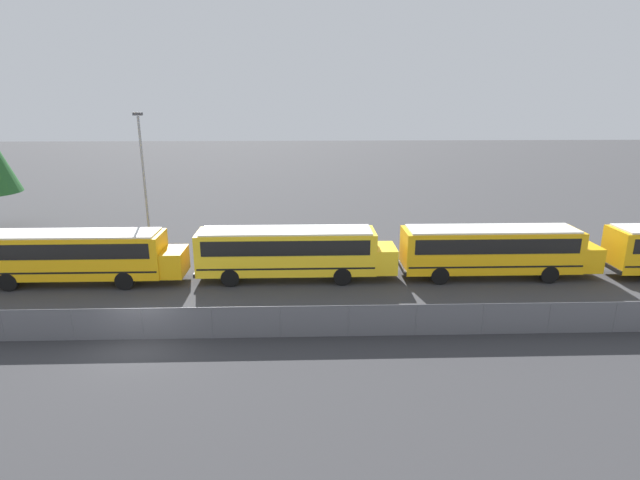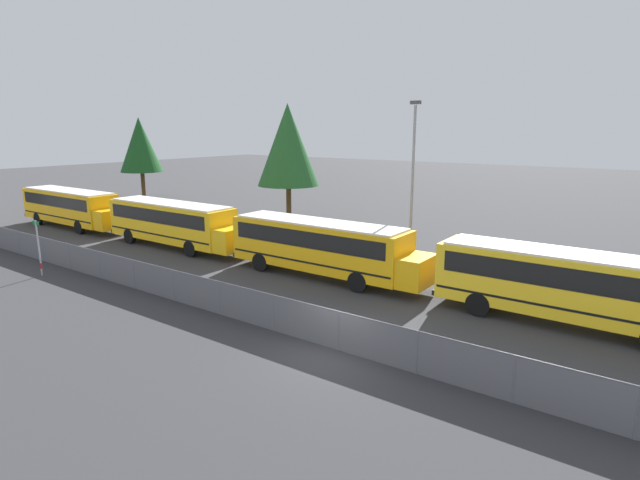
{
  "view_description": "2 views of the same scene",
  "coord_description": "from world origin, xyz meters",
  "px_view_note": "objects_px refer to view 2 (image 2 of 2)",
  "views": [
    {
      "loc": [
        7.19,
        -20.31,
        10.45
      ],
      "look_at": [
        8.09,
        7.73,
        2.27
      ],
      "focal_mm": 28.0,
      "sensor_mm": 36.0,
      "label": 1
    },
    {
      "loc": [
        9.17,
        -13.98,
        7.82
      ],
      "look_at": [
        -5.57,
        6.65,
        2.15
      ],
      "focal_mm": 28.0,
      "sensor_mm": 36.0,
      "label": 2
    }
  ],
  "objects_px": {
    "school_bus_1": "(173,221)",
    "tree_0": "(140,145)",
    "school_bus_0": "(71,205)",
    "school_bus_3": "(575,283)",
    "street_sign": "(39,247)",
    "light_pole": "(413,176)",
    "tree_1": "(288,145)",
    "school_bus_2": "(322,244)"
  },
  "relations": [
    {
      "from": "school_bus_1",
      "to": "tree_0",
      "type": "xyz_separation_m",
      "value": [
        -22.06,
        13.33,
        4.24
      ]
    },
    {
      "from": "school_bus_0",
      "to": "school_bus_3",
      "type": "height_order",
      "value": "same"
    },
    {
      "from": "street_sign",
      "to": "light_pole",
      "type": "distance_m",
      "value": 21.16
    },
    {
      "from": "street_sign",
      "to": "tree_0",
      "type": "relative_size",
      "value": 0.34
    },
    {
      "from": "tree_1",
      "to": "school_bus_2",
      "type": "bearing_deg",
      "value": -45.03
    },
    {
      "from": "school_bus_0",
      "to": "street_sign",
      "type": "height_order",
      "value": "street_sign"
    },
    {
      "from": "school_bus_1",
      "to": "street_sign",
      "type": "relative_size",
      "value": 3.78
    },
    {
      "from": "school_bus_0",
      "to": "tree_0",
      "type": "distance_m",
      "value": 17.28
    },
    {
      "from": "school_bus_2",
      "to": "light_pole",
      "type": "height_order",
      "value": "light_pole"
    },
    {
      "from": "school_bus_1",
      "to": "school_bus_2",
      "type": "height_order",
      "value": "same"
    },
    {
      "from": "school_bus_0",
      "to": "school_bus_2",
      "type": "bearing_deg",
      "value": 1.04
    },
    {
      "from": "light_pole",
      "to": "tree_0",
      "type": "bearing_deg",
      "value": 168.91
    },
    {
      "from": "light_pole",
      "to": "school_bus_3",
      "type": "bearing_deg",
      "value": -30.3
    },
    {
      "from": "school_bus_1",
      "to": "light_pole",
      "type": "distance_m",
      "value": 15.97
    },
    {
      "from": "school_bus_1",
      "to": "tree_1",
      "type": "distance_m",
      "value": 13.04
    },
    {
      "from": "school_bus_3",
      "to": "light_pole",
      "type": "relative_size",
      "value": 1.23
    },
    {
      "from": "school_bus_1",
      "to": "school_bus_2",
      "type": "relative_size",
      "value": 1.0
    },
    {
      "from": "school_bus_1",
      "to": "school_bus_2",
      "type": "distance_m",
      "value": 12.08
    },
    {
      "from": "school_bus_0",
      "to": "school_bus_2",
      "type": "height_order",
      "value": "same"
    },
    {
      "from": "school_bus_2",
      "to": "school_bus_3",
      "type": "xyz_separation_m",
      "value": [
        12.16,
        0.27,
        0.0
      ]
    },
    {
      "from": "light_pole",
      "to": "tree_0",
      "type": "xyz_separation_m",
      "value": [
        -36.41,
        7.14,
        0.97
      ]
    },
    {
      "from": "street_sign",
      "to": "tree_0",
      "type": "distance_m",
      "value": 31.04
    },
    {
      "from": "school_bus_3",
      "to": "light_pole",
      "type": "xyz_separation_m",
      "value": [
        -9.89,
        5.78,
        3.27
      ]
    },
    {
      "from": "school_bus_1",
      "to": "school_bus_3",
      "type": "relative_size",
      "value": 1.0
    },
    {
      "from": "school_bus_2",
      "to": "tree_0",
      "type": "bearing_deg",
      "value": 158.89
    },
    {
      "from": "school_bus_3",
      "to": "light_pole",
      "type": "bearing_deg",
      "value": 149.7
    },
    {
      "from": "street_sign",
      "to": "school_bus_1",
      "type": "bearing_deg",
      "value": 86.91
    },
    {
      "from": "school_bus_2",
      "to": "street_sign",
      "type": "relative_size",
      "value": 3.78
    },
    {
      "from": "tree_1",
      "to": "school_bus_3",
      "type": "bearing_deg",
      "value": -25.94
    },
    {
      "from": "school_bus_3",
      "to": "light_pole",
      "type": "distance_m",
      "value": 11.91
    },
    {
      "from": "school_bus_0",
      "to": "school_bus_1",
      "type": "xyz_separation_m",
      "value": [
        12.31,
        0.3,
        0.0
      ]
    },
    {
      "from": "school_bus_2",
      "to": "street_sign",
      "type": "height_order",
      "value": "street_sign"
    },
    {
      "from": "school_bus_2",
      "to": "school_bus_3",
      "type": "height_order",
      "value": "same"
    },
    {
      "from": "school_bus_1",
      "to": "light_pole",
      "type": "xyz_separation_m",
      "value": [
        14.35,
        6.19,
        3.27
      ]
    },
    {
      "from": "school_bus_0",
      "to": "tree_0",
      "type": "bearing_deg",
      "value": 125.59
    },
    {
      "from": "school_bus_0",
      "to": "street_sign",
      "type": "distance_m",
      "value": 14.43
    },
    {
      "from": "street_sign",
      "to": "school_bus_0",
      "type": "bearing_deg",
      "value": 145.23
    },
    {
      "from": "school_bus_0",
      "to": "tree_0",
      "type": "relative_size",
      "value": 1.28
    },
    {
      "from": "school_bus_1",
      "to": "street_sign",
      "type": "bearing_deg",
      "value": -93.09
    },
    {
      "from": "tree_0",
      "to": "tree_1",
      "type": "bearing_deg",
      "value": -2.98
    },
    {
      "from": "school_bus_3",
      "to": "tree_0",
      "type": "bearing_deg",
      "value": 164.42
    },
    {
      "from": "school_bus_2",
      "to": "tree_1",
      "type": "bearing_deg",
      "value": 134.97
    }
  ]
}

